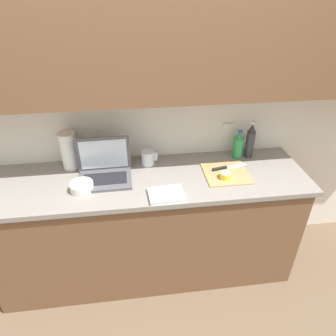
% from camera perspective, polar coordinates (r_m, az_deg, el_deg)
% --- Properties ---
extents(ground_plane, '(12.00, 12.00, 0.00)m').
position_cam_1_polar(ground_plane, '(2.69, -3.41, -18.17)').
color(ground_plane, brown).
rests_on(ground_plane, ground).
extents(wall_back, '(5.20, 0.38, 2.60)m').
position_cam_1_polar(wall_back, '(2.01, -5.44, 17.41)').
color(wall_back, white).
rests_on(wall_back, ground_plane).
extents(counter_unit, '(2.26, 0.62, 0.91)m').
position_cam_1_polar(counter_unit, '(2.35, -4.27, -10.94)').
color(counter_unit, brown).
rests_on(counter_unit, ground_plane).
extents(laptop, '(0.37, 0.26, 0.27)m').
position_cam_1_polar(laptop, '(2.09, -11.99, -0.21)').
color(laptop, '#515156').
rests_on(laptop, counter_unit).
extents(cutting_board, '(0.31, 0.30, 0.01)m').
position_cam_1_polar(cutting_board, '(2.15, 11.05, -1.01)').
color(cutting_board, tan).
rests_on(cutting_board, counter_unit).
extents(knife, '(0.27, 0.08, 0.02)m').
position_cam_1_polar(knife, '(2.18, 10.57, 0.05)').
color(knife, silver).
rests_on(knife, cutting_board).
extents(lemon_half_cut, '(0.08, 0.08, 0.04)m').
position_cam_1_polar(lemon_half_cut, '(2.08, 10.90, -1.38)').
color(lemon_half_cut, yellow).
rests_on(lemon_half_cut, cutting_board).
extents(bottle_green_soda, '(0.07, 0.07, 0.22)m').
position_cam_1_polar(bottle_green_soda, '(2.33, 13.23, 4.21)').
color(bottle_green_soda, '#2D934C').
rests_on(bottle_green_soda, counter_unit).
extents(bottle_oil_tall, '(0.06, 0.06, 0.29)m').
position_cam_1_polar(bottle_oil_tall, '(2.34, 15.39, 5.02)').
color(bottle_oil_tall, '#333338').
rests_on(bottle_oil_tall, counter_unit).
extents(measuring_cup, '(0.12, 0.10, 0.11)m').
position_cam_1_polar(measuring_cup, '(2.20, -3.84, 1.94)').
color(measuring_cup, silver).
rests_on(measuring_cup, counter_unit).
extents(bowl_white, '(0.15, 0.15, 0.06)m').
position_cam_1_polar(bowl_white, '(2.02, -16.11, -3.42)').
color(bowl_white, white).
rests_on(bowl_white, counter_unit).
extents(paper_towel_roll, '(0.12, 0.12, 0.27)m').
position_cam_1_polar(paper_towel_roll, '(2.23, -18.29, 3.20)').
color(paper_towel_roll, white).
rests_on(paper_towel_roll, counter_unit).
extents(dish_towel, '(0.23, 0.18, 0.02)m').
position_cam_1_polar(dish_towel, '(1.90, -0.38, -5.06)').
color(dish_towel, white).
rests_on(dish_towel, counter_unit).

